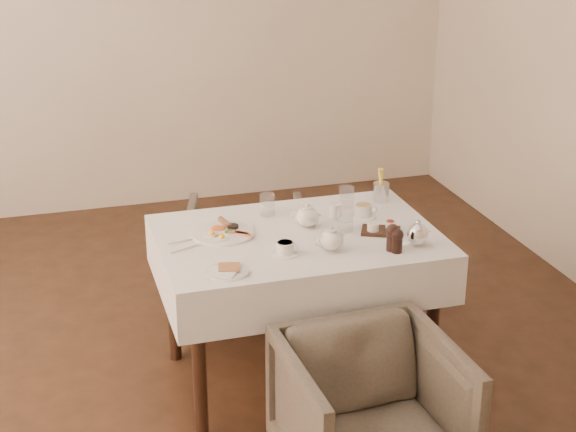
% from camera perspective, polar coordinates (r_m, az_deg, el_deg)
% --- Properties ---
extents(table, '(1.28, 0.88, 0.75)m').
position_cam_1_polar(table, '(4.08, 0.62, -2.71)').
color(table, black).
rests_on(table, ground).
extents(armchair_near, '(0.69, 0.71, 0.62)m').
position_cam_1_polar(armchair_near, '(3.59, 5.39, -12.66)').
color(armchair_near, '#484035').
rests_on(armchair_near, ground).
extents(armchair_far, '(0.78, 0.80, 0.60)m').
position_cam_1_polar(armchair_far, '(4.90, -2.75, -2.73)').
color(armchair_far, '#484035').
rests_on(armchair_far, ground).
extents(breakfast_plate, '(0.29, 0.29, 0.04)m').
position_cam_1_polar(breakfast_plate, '(4.05, -4.23, -1.04)').
color(breakfast_plate, white).
rests_on(breakfast_plate, table).
extents(side_plate, '(0.20, 0.18, 0.02)m').
position_cam_1_polar(side_plate, '(3.67, -4.03, -3.59)').
color(side_plate, white).
rests_on(side_plate, table).
extents(teapot_centre, '(0.18, 0.17, 0.12)m').
position_cam_1_polar(teapot_centre, '(4.10, 1.26, 0.05)').
color(teapot_centre, white).
rests_on(teapot_centre, table).
extents(teapot_front, '(0.16, 0.13, 0.12)m').
position_cam_1_polar(teapot_front, '(3.85, 2.82, -1.44)').
color(teapot_front, white).
rests_on(teapot_front, table).
extents(creamer, '(0.07, 0.07, 0.07)m').
position_cam_1_polar(creamer, '(4.21, 3.09, 0.35)').
color(creamer, white).
rests_on(creamer, table).
extents(teacup_near, '(0.12, 0.12, 0.06)m').
position_cam_1_polar(teacup_near, '(3.82, -0.18, -2.13)').
color(teacup_near, white).
rests_on(teacup_near, table).
extents(teacup_far, '(0.13, 0.13, 0.06)m').
position_cam_1_polar(teacup_far, '(4.24, 4.89, 0.31)').
color(teacup_far, white).
rests_on(teacup_far, table).
extents(glass_left, '(0.08, 0.08, 0.10)m').
position_cam_1_polar(glass_left, '(4.24, -1.35, 0.73)').
color(glass_left, silver).
rests_on(glass_left, table).
extents(glass_mid, '(0.10, 0.10, 0.10)m').
position_cam_1_polar(glass_mid, '(4.07, 3.74, -0.28)').
color(glass_mid, silver).
rests_on(glass_mid, table).
extents(glass_right, '(0.09, 0.09, 0.10)m').
position_cam_1_polar(glass_right, '(4.35, 3.80, 1.21)').
color(glass_right, silver).
rests_on(glass_right, table).
extents(condiment_board, '(0.21, 0.18, 0.05)m').
position_cam_1_polar(condiment_board, '(4.07, 6.00, -0.88)').
color(condiment_board, black).
rests_on(condiment_board, table).
extents(pepper_mill_left, '(0.07, 0.07, 0.12)m').
position_cam_1_polar(pepper_mill_left, '(3.88, 6.77, -1.37)').
color(pepper_mill_left, black).
rests_on(pepper_mill_left, table).
extents(pepper_mill_right, '(0.07, 0.07, 0.11)m').
position_cam_1_polar(pepper_mill_right, '(3.86, 7.07, -1.58)').
color(pepper_mill_right, black).
rests_on(pepper_mill_right, table).
extents(silver_pot, '(0.14, 0.13, 0.12)m').
position_cam_1_polar(silver_pot, '(3.94, 8.40, -1.07)').
color(silver_pot, white).
rests_on(silver_pot, table).
extents(fries_cup, '(0.08, 0.08, 0.17)m').
position_cam_1_polar(fries_cup, '(4.44, 6.04, 1.88)').
color(fries_cup, silver).
rests_on(fries_cup, table).
extents(cutlery_fork, '(0.19, 0.05, 0.00)m').
position_cam_1_polar(cutlery_fork, '(3.99, -6.47, -1.57)').
color(cutlery_fork, silver).
rests_on(cutlery_fork, table).
extents(cutlery_knife, '(0.19, 0.09, 0.00)m').
position_cam_1_polar(cutlery_knife, '(3.92, -6.36, -2.05)').
color(cutlery_knife, silver).
rests_on(cutlery_knife, table).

